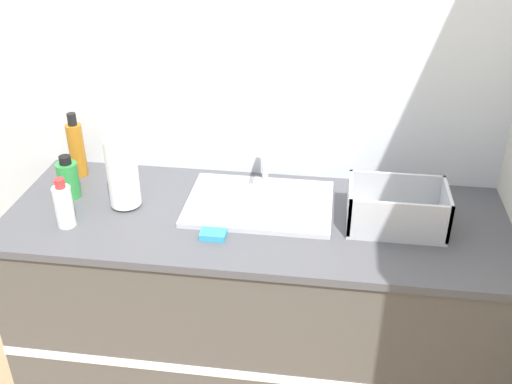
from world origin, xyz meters
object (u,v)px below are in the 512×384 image
(sink, at_px, (260,202))
(bottle_white_spray, at_px, (64,205))
(dish_rack, at_px, (396,212))
(bottle_green, at_px, (68,179))
(bottle_amber, at_px, (77,148))
(paper_towel_roll, at_px, (123,173))

(sink, height_order, bottle_white_spray, sink)
(sink, bearing_deg, dish_rack, -8.61)
(dish_rack, relative_size, bottle_white_spray, 1.83)
(dish_rack, distance_m, bottle_green, 1.25)
(bottle_amber, bearing_deg, sink, -10.59)
(bottle_white_spray, distance_m, bottle_green, 0.22)
(sink, relative_size, bottle_amber, 2.01)
(paper_towel_roll, xyz_separation_m, bottle_green, (-0.24, 0.04, -0.06))
(sink, height_order, paper_towel_roll, paper_towel_roll)
(bottle_green, bearing_deg, dish_rack, -2.01)
(sink, relative_size, dish_rack, 1.59)
(bottle_white_spray, bearing_deg, bottle_green, 109.33)
(dish_rack, bearing_deg, paper_towel_roll, 179.84)
(bottle_amber, xyz_separation_m, bottle_white_spray, (0.10, -0.38, -0.04))
(paper_towel_roll, distance_m, dish_rack, 1.01)
(sink, xyz_separation_m, paper_towel_roll, (-0.51, -0.07, 0.13))
(sink, xyz_separation_m, bottle_green, (-0.75, -0.03, 0.06))
(sink, bearing_deg, bottle_green, -177.56)
(sink, distance_m, paper_towel_roll, 0.53)
(bottle_amber, bearing_deg, bottle_green, -79.42)
(sink, xyz_separation_m, bottle_white_spray, (-0.68, -0.24, 0.07))
(sink, height_order, dish_rack, sink)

